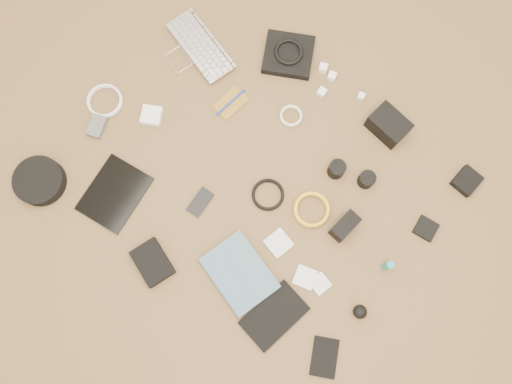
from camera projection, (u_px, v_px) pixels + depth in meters
The scene contains 33 objects.
laptop at pixel (191, 53), 1.99m from camera, with size 0.32×0.22×0.03m, color silver.
headphone_pouch at pixel (288, 55), 1.98m from camera, with size 0.19×0.18×0.03m, color black.
headphones at pixel (289, 52), 1.96m from camera, with size 0.11×0.11×0.01m, color black.
charger_a at pixel (323, 68), 1.97m from camera, with size 0.03×0.03×0.03m, color white.
charger_b at pixel (332, 76), 1.96m from camera, with size 0.03×0.03×0.03m, color white.
charger_c at pixel (361, 96), 1.95m from camera, with size 0.03×0.03×0.02m, color white.
charger_d at pixel (322, 92), 1.95m from camera, with size 0.03×0.03×0.03m, color white.
dslr_camera at pixel (388, 125), 1.89m from camera, with size 0.15×0.10×0.08m, color black.
lens_pouch at pixel (467, 181), 1.87m from camera, with size 0.08×0.09×0.03m, color black.
notebook_olive at pixel (231, 103), 1.95m from camera, with size 0.08×0.13×0.01m, color olive.
pen_blue at pixel (231, 102), 1.94m from camera, with size 0.01×0.01×0.15m, color #142DA8.
cable_white_a at pixel (291, 116), 1.94m from camera, with size 0.09×0.09×0.01m, color white.
lens_a at pixel (337, 169), 1.86m from camera, with size 0.06×0.06×0.07m, color black.
lens_b at pixel (367, 180), 1.86m from camera, with size 0.06×0.06×0.06m, color black.
card_reader at pixel (426, 229), 1.84m from camera, with size 0.07×0.07×0.02m, color black.
power_brick at pixel (152, 116), 1.92m from camera, with size 0.08×0.08×0.03m, color white.
cable_white_b at pixel (105, 102), 1.95m from camera, with size 0.14×0.14×0.01m, color white.
cable_black at pixel (268, 195), 1.87m from camera, with size 0.12×0.12×0.01m, color black.
cable_yellow at pixel (311, 210), 1.85m from camera, with size 0.14×0.14×0.02m, color gold.
flash at pixel (345, 226), 1.81m from camera, with size 0.06×0.11×0.08m, color black.
lens_cleaner at pixel (388, 266), 1.77m from camera, with size 0.03×0.03×0.09m, color teal.
battery_charger at pixel (97, 126), 1.92m from camera, with size 0.06×0.09×0.02m, color #535357.
tablet at pixel (115, 194), 1.87m from camera, with size 0.19×0.25×0.01m, color black.
phone at pixel (200, 202), 1.86m from camera, with size 0.06×0.11×0.01m, color black.
filter_case_left at pixel (279, 243), 1.83m from camera, with size 0.08×0.08×0.01m, color silver.
filter_case_mid at pixel (305, 277), 1.80m from camera, with size 0.07×0.07×0.01m, color silver.
filter_case_right at pixel (320, 284), 1.80m from camera, with size 0.06×0.06×0.01m, color silver.
air_blower at pixel (360, 312), 1.76m from camera, with size 0.05×0.05×0.05m, color black.
headphone_case at pixel (40, 181), 1.86m from camera, with size 0.19×0.19×0.05m, color black.
drive_case at pixel (152, 262), 1.80m from camera, with size 0.15×0.11×0.04m, color black.
paperback at pixel (218, 289), 1.79m from camera, with size 0.19×0.25×0.03m, color #48637A.
notebook_black_a at pixel (274, 316), 1.77m from camera, with size 0.14×0.23×0.02m, color black.
notebook_black_b at pixel (324, 357), 1.74m from camera, with size 0.09×0.13×0.01m, color black.
Camera 1 is at (0.27, -0.38, 1.83)m, focal length 35.00 mm.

